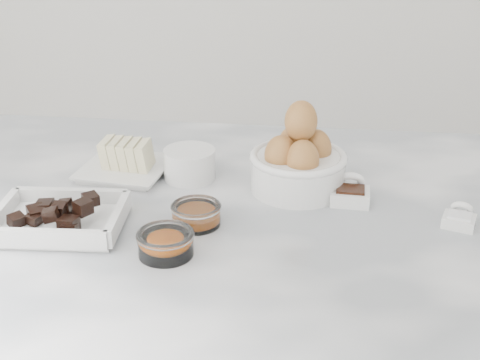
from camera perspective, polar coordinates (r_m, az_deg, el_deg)
name	(u,v)px	position (r m, az deg, el deg)	size (l,w,h in m)	color
marble_slab	(226,221)	(1.08, -1.24, -3.49)	(1.20, 0.80, 0.04)	silver
chocolate_dish	(59,215)	(1.05, -15.16, -2.94)	(0.20, 0.16, 0.05)	white
butter_plate	(124,161)	(1.22, -9.90, 1.60)	(0.17, 0.17, 0.06)	white
sugar_ramekin	(190,163)	(1.18, -4.32, 1.47)	(0.09, 0.09, 0.05)	white
egg_bowl	(298,162)	(1.13, 4.99, 1.57)	(0.17, 0.17, 0.16)	white
honey_bowl	(196,214)	(1.03, -3.76, -2.93)	(0.08, 0.08, 0.03)	white
zest_bowl	(166,242)	(0.95, -6.37, -5.31)	(0.08, 0.08, 0.04)	white
vanilla_spoon	(350,192)	(1.11, 9.39, -1.01)	(0.07, 0.08, 0.05)	white
salt_spoon	(460,218)	(1.08, 18.24, -3.07)	(0.06, 0.07, 0.04)	white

